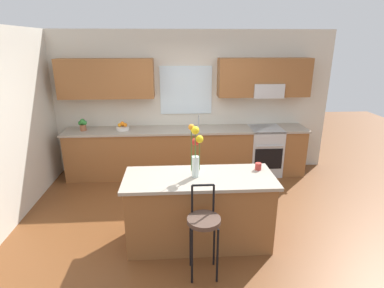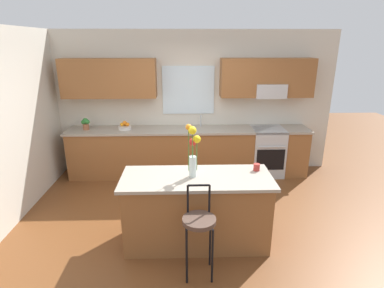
{
  "view_description": "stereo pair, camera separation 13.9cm",
  "coord_description": "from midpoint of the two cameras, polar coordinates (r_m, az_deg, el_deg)",
  "views": [
    {
      "loc": [
        -0.25,
        -3.88,
        2.48
      ],
      "look_at": [
        0.03,
        0.55,
        1.0
      ],
      "focal_mm": 28.74,
      "sensor_mm": 36.0,
      "label": 1
    },
    {
      "loc": [
        -0.11,
        -3.88,
        2.48
      ],
      "look_at": [
        0.03,
        0.55,
        1.0
      ],
      "focal_mm": 28.74,
      "sensor_mm": 36.0,
      "label": 2
    }
  ],
  "objects": [
    {
      "name": "mug_ceramic",
      "position": [
        4.01,
        11.22,
        -4.11
      ],
      "size": [
        0.08,
        0.08,
        0.09
      ],
      "primitive_type": "cylinder",
      "color": "#A52D28",
      "rests_on": "kitchen_island"
    },
    {
      "name": "wall_left",
      "position": [
        4.94,
        -32.25,
        2.35
      ],
      "size": [
        0.12,
        4.6,
        2.7
      ],
      "primitive_type": "cube",
      "color": "beige",
      "rests_on": "ground"
    },
    {
      "name": "oven_range",
      "position": [
        6.15,
        12.61,
        -1.2
      ],
      "size": [
        0.6,
        0.64,
        0.92
      ],
      "color": "#B7BABC",
      "rests_on": "ground"
    },
    {
      "name": "ground_plane",
      "position": [
        4.61,
        -0.8,
        -14.1
      ],
      "size": [
        14.0,
        14.0,
        0.0
      ],
      "primitive_type": "plane",
      "color": "brown"
    },
    {
      "name": "counter_run",
      "position": [
        5.94,
        -1.59,
        -1.4
      ],
      "size": [
        4.56,
        0.64,
        0.92
      ],
      "color": "brown",
      "rests_on": "ground"
    },
    {
      "name": "bar_stool_near",
      "position": [
        3.38,
        0.98,
        -14.63
      ],
      "size": [
        0.36,
        0.36,
        1.04
      ],
      "color": "black",
      "rests_on": "ground"
    },
    {
      "name": "potted_plant_small",
      "position": [
        6.02,
        -20.25,
        3.45
      ],
      "size": [
        0.16,
        0.11,
        0.22
      ],
      "color": "#9E5B3D",
      "rests_on": "counter_run"
    },
    {
      "name": "back_wall_assembly",
      "position": [
        5.95,
        -1.51,
        9.04
      ],
      "size": [
        5.6,
        0.5,
        2.7
      ],
      "color": "beige",
      "rests_on": "ground"
    },
    {
      "name": "kitchen_island",
      "position": [
        3.97,
        0.3,
        -12.1
      ],
      "size": [
        1.85,
        0.75,
        0.92
      ],
      "color": "brown",
      "rests_on": "ground"
    },
    {
      "name": "sink_faucet",
      "position": [
        5.91,
        0.58,
        4.55
      ],
      "size": [
        0.02,
        0.13,
        0.23
      ],
      "color": "#B7BABC",
      "rests_on": "counter_run"
    },
    {
      "name": "fruit_bowl_oranges",
      "position": [
        5.88,
        -13.41,
        3.07
      ],
      "size": [
        0.24,
        0.24,
        0.16
      ],
      "color": "silver",
      "rests_on": "counter_run"
    },
    {
      "name": "flower_vase",
      "position": [
        3.63,
        -0.39,
        -1.01
      ],
      "size": [
        0.18,
        0.16,
        0.66
      ],
      "color": "silver",
      "rests_on": "kitchen_island"
    }
  ]
}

